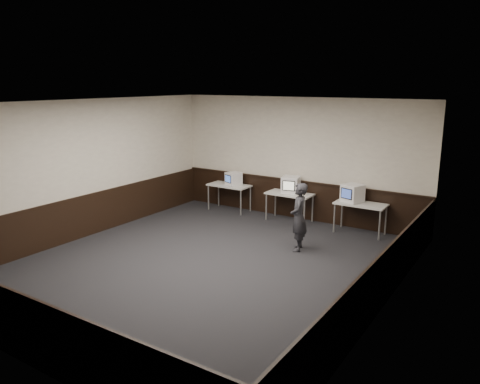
# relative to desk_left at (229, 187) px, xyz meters

# --- Properties ---
(floor) EXTENTS (8.00, 8.00, 0.00)m
(floor) POSITION_rel_desk_left_xyz_m (1.90, -3.60, -0.68)
(floor) COLOR black
(floor) RESTS_ON ground
(ceiling) EXTENTS (8.00, 8.00, 0.00)m
(ceiling) POSITION_rel_desk_left_xyz_m (1.90, -3.60, 2.52)
(ceiling) COLOR white
(ceiling) RESTS_ON back_wall
(back_wall) EXTENTS (7.00, 0.00, 7.00)m
(back_wall) POSITION_rel_desk_left_xyz_m (1.90, 0.40, 0.92)
(back_wall) COLOR beige
(back_wall) RESTS_ON ground
(front_wall) EXTENTS (7.00, 0.00, 7.00)m
(front_wall) POSITION_rel_desk_left_xyz_m (1.90, -7.60, 0.92)
(front_wall) COLOR beige
(front_wall) RESTS_ON ground
(left_wall) EXTENTS (0.00, 8.00, 8.00)m
(left_wall) POSITION_rel_desk_left_xyz_m (-1.60, -3.60, 0.92)
(left_wall) COLOR beige
(left_wall) RESTS_ON ground
(right_wall) EXTENTS (0.00, 8.00, 8.00)m
(right_wall) POSITION_rel_desk_left_xyz_m (5.40, -3.60, 0.92)
(right_wall) COLOR beige
(right_wall) RESTS_ON ground
(wainscot_back) EXTENTS (6.98, 0.04, 1.00)m
(wainscot_back) POSITION_rel_desk_left_xyz_m (1.90, 0.38, -0.18)
(wainscot_back) COLOR black
(wainscot_back) RESTS_ON back_wall
(wainscot_front) EXTENTS (6.98, 0.04, 1.00)m
(wainscot_front) POSITION_rel_desk_left_xyz_m (1.90, -7.58, -0.18)
(wainscot_front) COLOR black
(wainscot_front) RESTS_ON front_wall
(wainscot_left) EXTENTS (0.04, 7.98, 1.00)m
(wainscot_left) POSITION_rel_desk_left_xyz_m (-1.58, -3.60, -0.18)
(wainscot_left) COLOR black
(wainscot_left) RESTS_ON left_wall
(wainscot_right) EXTENTS (0.04, 7.98, 1.00)m
(wainscot_right) POSITION_rel_desk_left_xyz_m (5.38, -3.60, -0.18)
(wainscot_right) COLOR black
(wainscot_right) RESTS_ON right_wall
(wainscot_rail) EXTENTS (6.98, 0.06, 0.04)m
(wainscot_rail) POSITION_rel_desk_left_xyz_m (1.90, 0.36, 0.34)
(wainscot_rail) COLOR black
(wainscot_rail) RESTS_ON wainscot_back
(desk_left) EXTENTS (1.20, 0.60, 0.75)m
(desk_left) POSITION_rel_desk_left_xyz_m (0.00, 0.00, 0.00)
(desk_left) COLOR silver
(desk_left) RESTS_ON ground
(desk_center) EXTENTS (1.20, 0.60, 0.75)m
(desk_center) POSITION_rel_desk_left_xyz_m (1.90, 0.00, 0.00)
(desk_center) COLOR silver
(desk_center) RESTS_ON ground
(desk_right) EXTENTS (1.20, 0.60, 0.75)m
(desk_right) POSITION_rel_desk_left_xyz_m (3.80, 0.00, 0.00)
(desk_right) COLOR silver
(desk_right) RESTS_ON ground
(emac_left) EXTENTS (0.47, 0.48, 0.36)m
(emac_left) POSITION_rel_desk_left_xyz_m (0.12, 0.04, 0.25)
(emac_left) COLOR white
(emac_left) RESTS_ON desk_left
(emac_center) EXTENTS (0.53, 0.55, 0.44)m
(emac_center) POSITION_rel_desk_left_xyz_m (1.91, 0.04, 0.29)
(emac_center) COLOR white
(emac_center) RESTS_ON desk_center
(emac_right) EXTENTS (0.55, 0.56, 0.43)m
(emac_right) POSITION_rel_desk_left_xyz_m (3.57, 0.02, 0.29)
(emac_right) COLOR white
(emac_right) RESTS_ON desk_right
(person) EXTENTS (0.53, 0.63, 1.49)m
(person) POSITION_rel_desk_left_xyz_m (3.05, -1.84, 0.07)
(person) COLOR #26262B
(person) RESTS_ON ground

